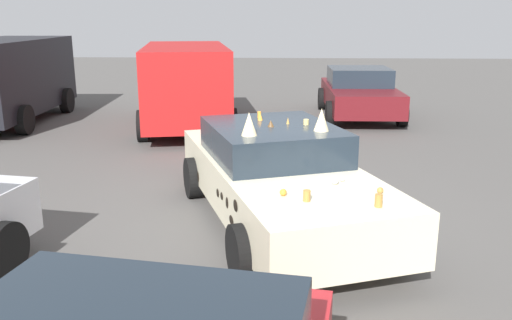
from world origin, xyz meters
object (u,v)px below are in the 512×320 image
(art_car_decorated, at_px, (277,175))
(parked_sedan_near_right, at_px, (359,93))
(parked_van_far_right, at_px, (186,82))
(parked_van_far_left, at_px, (5,77))

(art_car_decorated, xyz_separation_m, parked_sedan_near_right, (8.15, -2.23, 0.01))
(art_car_decorated, height_order, parked_sedan_near_right, art_car_decorated)
(parked_van_far_right, bearing_deg, parked_sedan_near_right, -79.76)
(art_car_decorated, xyz_separation_m, parked_van_far_left, (6.89, 7.22, 0.55))
(art_car_decorated, distance_m, parked_van_far_left, 9.99)
(art_car_decorated, relative_size, parked_van_far_left, 0.95)
(art_car_decorated, height_order, parked_van_far_left, parked_van_far_left)
(parked_van_far_left, bearing_deg, parked_van_far_right, 81.87)
(parked_van_far_right, xyz_separation_m, parked_sedan_near_right, (1.69, -4.58, -0.48))
(parked_van_far_left, distance_m, parked_van_far_right, 4.89)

